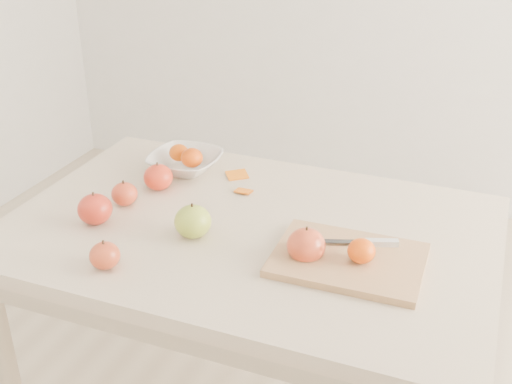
% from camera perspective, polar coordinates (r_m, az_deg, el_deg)
% --- Properties ---
extents(table, '(1.20, 0.80, 0.75)m').
position_cam_1_polar(table, '(1.65, -0.64, -5.98)').
color(table, beige).
rests_on(table, ground).
extents(cutting_board, '(0.34, 0.25, 0.02)m').
position_cam_1_polar(cutting_board, '(1.46, 8.19, -5.99)').
color(cutting_board, tan).
rests_on(cutting_board, table).
extents(board_tangerine, '(0.06, 0.06, 0.05)m').
position_cam_1_polar(board_tangerine, '(1.43, 9.35, -5.19)').
color(board_tangerine, '#E55008').
rests_on(board_tangerine, cutting_board).
extents(fruit_bowl, '(0.21, 0.21, 0.05)m').
position_cam_1_polar(fruit_bowl, '(1.89, -6.30, 2.65)').
color(fruit_bowl, silver).
rests_on(fruit_bowl, table).
extents(bowl_tangerine_near, '(0.06, 0.06, 0.05)m').
position_cam_1_polar(bowl_tangerine_near, '(1.90, -6.87, 3.50)').
color(bowl_tangerine_near, '#CE5207').
rests_on(bowl_tangerine_near, fruit_bowl).
extents(bowl_tangerine_far, '(0.06, 0.06, 0.06)m').
position_cam_1_polar(bowl_tangerine_far, '(1.86, -5.73, 3.06)').
color(bowl_tangerine_far, '#D85307').
rests_on(bowl_tangerine_far, fruit_bowl).
extents(orange_peel_a, '(0.07, 0.07, 0.01)m').
position_cam_1_polar(orange_peel_a, '(1.85, -1.69, 1.41)').
color(orange_peel_a, orange).
rests_on(orange_peel_a, table).
extents(orange_peel_b, '(0.05, 0.04, 0.01)m').
position_cam_1_polar(orange_peel_b, '(1.76, -1.11, 0.02)').
color(orange_peel_b, orange).
rests_on(orange_peel_b, table).
extents(paring_knife, '(0.17, 0.07, 0.01)m').
position_cam_1_polar(paring_knife, '(1.51, 10.61, -4.43)').
color(paring_knife, silver).
rests_on(paring_knife, cutting_board).
extents(apple_green, '(0.09, 0.09, 0.08)m').
position_cam_1_polar(apple_green, '(1.54, -5.64, -2.62)').
color(apple_green, '#759E1B').
rests_on(apple_green, table).
extents(apple_red_b, '(0.09, 0.09, 0.08)m').
position_cam_1_polar(apple_red_b, '(1.64, -14.12, -1.49)').
color(apple_red_b, maroon).
rests_on(apple_red_b, table).
extents(apple_red_d, '(0.07, 0.07, 0.06)m').
position_cam_1_polar(apple_red_d, '(1.72, -11.62, -0.17)').
color(apple_red_d, maroon).
rests_on(apple_red_d, table).
extents(apple_red_a, '(0.08, 0.08, 0.07)m').
position_cam_1_polar(apple_red_a, '(1.78, -8.69, 1.30)').
color(apple_red_a, '#A60716').
rests_on(apple_red_a, table).
extents(apple_red_e, '(0.09, 0.09, 0.08)m').
position_cam_1_polar(apple_red_e, '(1.45, 4.48, -4.75)').
color(apple_red_e, '#9E1712').
rests_on(apple_red_e, table).
extents(apple_red_c, '(0.07, 0.07, 0.06)m').
position_cam_1_polar(apple_red_c, '(1.46, -13.29, -5.52)').
color(apple_red_c, maroon).
rests_on(apple_red_c, table).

